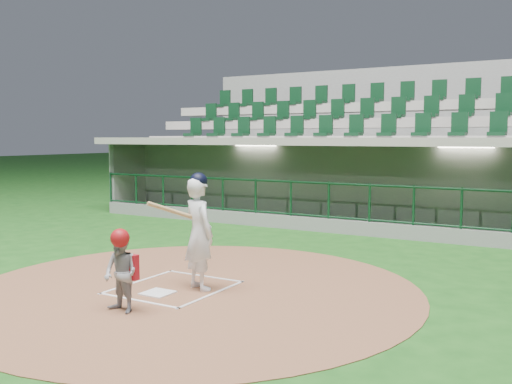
# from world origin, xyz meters

# --- Properties ---
(ground) EXTENTS (120.00, 120.00, 0.00)m
(ground) POSITION_xyz_m (0.00, 0.00, 0.00)
(ground) COLOR #174A15
(ground) RESTS_ON ground
(dirt_circle) EXTENTS (7.20, 7.20, 0.01)m
(dirt_circle) POSITION_xyz_m (0.30, -0.20, 0.01)
(dirt_circle) COLOR brown
(dirt_circle) RESTS_ON ground
(home_plate) EXTENTS (0.43, 0.43, 0.02)m
(home_plate) POSITION_xyz_m (0.00, -0.70, 0.02)
(home_plate) COLOR white
(home_plate) RESTS_ON dirt_circle
(batter_box_chalk) EXTENTS (1.55, 1.80, 0.01)m
(batter_box_chalk) POSITION_xyz_m (0.00, -0.30, 0.02)
(batter_box_chalk) COLOR white
(batter_box_chalk) RESTS_ON ground
(dugout_structure) EXTENTS (16.40, 3.70, 3.00)m
(dugout_structure) POSITION_xyz_m (0.04, 7.81, 0.97)
(dugout_structure) COLOR slate
(dugout_structure) RESTS_ON ground
(seating_deck) EXTENTS (17.00, 6.72, 5.15)m
(seating_deck) POSITION_xyz_m (0.00, 10.91, 1.42)
(seating_deck) COLOR slate
(seating_deck) RESTS_ON ground
(batter) EXTENTS (0.92, 0.97, 1.85)m
(batter) POSITION_xyz_m (0.39, -0.15, 0.93)
(batter) COLOR white
(batter) RESTS_ON dirt_circle
(catcher) EXTENTS (0.58, 0.48, 1.16)m
(catcher) POSITION_xyz_m (0.18, -1.67, 0.59)
(catcher) COLOR #97969C
(catcher) RESTS_ON dirt_circle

